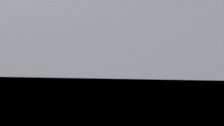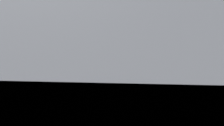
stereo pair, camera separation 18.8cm
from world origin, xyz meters
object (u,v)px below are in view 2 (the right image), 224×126
at_px(planter_bench_right, 86,65).
at_px(tree_behind_building, 10,35).
at_px(planter_by_door, 98,68).
at_px(lamp_post_platform, 110,37).
at_px(train, 148,62).
at_px(bench_near_building, 102,64).
at_px(planter_edge_far, 70,66).
at_px(bench_mid_platform, 100,66).
at_px(tree_far_left, 40,38).
at_px(tree_mid_background, 21,15).
at_px(bench_platform_end, 109,62).
at_px(planter_bench_left, 53,69).
at_px(station_building, 21,54).

height_order(planter_bench_right, tree_behind_building, tree_behind_building).
relative_size(planter_by_door, lamp_post_platform, 0.21).
bearing_deg(train, bench_near_building, 22.34).
distance_m(planter_edge_far, tree_behind_building, 9.93).
height_order(bench_mid_platform, planter_by_door, bench_mid_platform).
bearing_deg(tree_far_left, train, -140.08).
relative_size(train, planter_edge_far, 30.40).
bearing_deg(tree_mid_background, bench_near_building, -70.06).
bearing_deg(bench_platform_end, planter_edge_far, 158.02).
bearing_deg(bench_near_building, bench_platform_end, -5.13).
xyz_separation_m(bench_mid_platform, planter_by_door, (-1.67, -0.17, -0.04)).
bearing_deg(tree_mid_background, planter_bench_left, -117.00).
bearing_deg(planter_bench_right, planter_edge_far, 179.34).
relative_size(station_building, lamp_post_platform, 1.86).
bearing_deg(bench_mid_platform, bench_near_building, 7.45).
distance_m(train, planter_edge_far, 9.72).
bearing_deg(lamp_post_platform, tree_far_left, 42.60).
bearing_deg(tree_behind_building, planter_edge_far, -122.45).
xyz_separation_m(bench_near_building, planter_bench_right, (1.72, 2.00, -0.19)).
relative_size(bench_platform_end, planter_by_door, 1.70).
height_order(planter_bench_left, tree_mid_background, tree_mid_background).
distance_m(bench_near_building, tree_far_left, 9.09).
height_order(bench_near_building, lamp_post_platform, lamp_post_platform).
bearing_deg(station_building, planter_bench_left, 9.94).
relative_size(bench_platform_end, tree_behind_building, 0.25).
bearing_deg(planter_bench_left, planter_bench_right, -11.10).
bearing_deg(tree_behind_building, station_building, -148.79).
relative_size(tree_far_left, tree_behind_building, 1.04).
xyz_separation_m(train, bench_near_building, (10.62, 4.36, -0.80)).
bearing_deg(planter_by_door, tree_far_left, 44.96).
bearing_deg(bench_near_building, planter_bench_left, 143.15).
distance_m(bench_platform_end, tree_behind_building, 10.69).
xyz_separation_m(station_building, tree_far_left, (15.84, 5.97, 1.36)).
xyz_separation_m(planter_by_door, planter_bench_right, (6.15, 2.53, -0.15)).
relative_size(train, station_building, 3.68).
xyz_separation_m(bench_mid_platform, planter_bench_right, (4.49, 2.36, -0.19)).
relative_size(bench_near_building, planter_bench_left, 1.31).
relative_size(tree_mid_background, tree_behind_building, 1.41).
distance_m(bench_near_building, planter_edge_far, 3.95).
bearing_deg(planter_by_door, lamp_post_platform, -149.37).
bearing_deg(planter_by_door, bench_mid_platform, 5.90).
bearing_deg(station_building, train, -77.90).
bearing_deg(planter_edge_far, train, -138.46).
distance_m(bench_platform_end, planter_edge_far, 6.04).
relative_size(bench_near_building, planter_by_door, 1.71).
bearing_deg(bench_platform_end, tree_mid_background, 124.07).
bearing_deg(bench_platform_end, station_building, 171.90).
xyz_separation_m(bench_platform_end, planter_edge_far, (-5.60, 2.26, -0.00)).
height_order(station_building, bench_near_building, station_building).
xyz_separation_m(bench_mid_platform, tree_behind_building, (4.52, 10.47, 2.75)).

